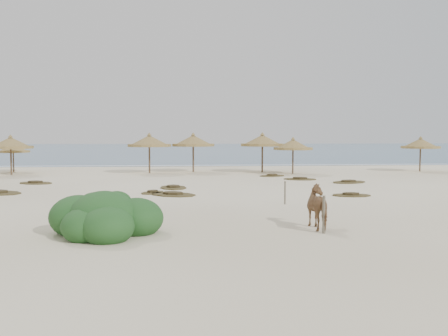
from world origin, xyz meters
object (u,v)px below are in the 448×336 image
(palapa_0, at_px, (11,143))
(horse, at_px, (321,207))
(palapa_1, at_px, (13,149))
(bush, at_px, (105,219))

(palapa_0, xyz_separation_m, horse, (17.39, -22.53, -1.64))
(horse, bearing_deg, palapa_1, -60.75)
(bush, bearing_deg, palapa_1, 113.54)
(bush, bearing_deg, palapa_0, 114.50)
(palapa_1, bearing_deg, palapa_0, -74.82)
(palapa_1, distance_m, horse, 31.21)
(palapa_1, height_order, horse, palapa_1)
(palapa_1, xyz_separation_m, horse, (18.16, -25.36, -1.17))
(palapa_0, bearing_deg, bush, -65.50)
(palapa_0, bearing_deg, horse, -52.33)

